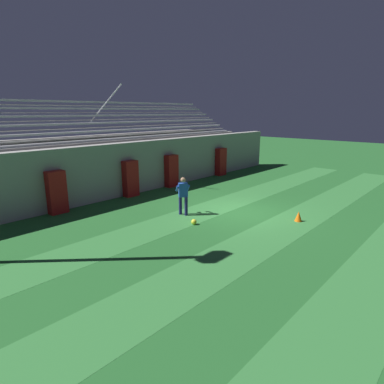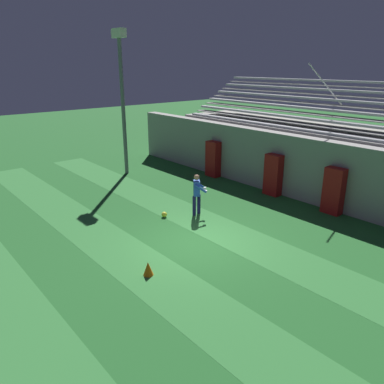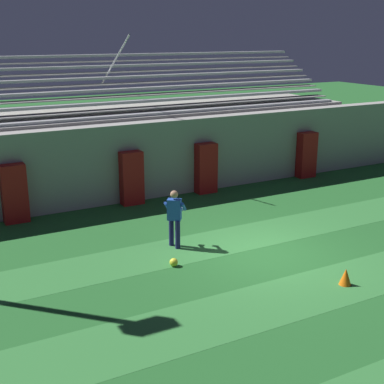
% 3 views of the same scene
% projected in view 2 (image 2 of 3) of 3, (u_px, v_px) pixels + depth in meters
% --- Properties ---
extents(ground_plane, '(80.00, 80.00, 0.00)m').
position_uv_depth(ground_plane, '(197.00, 243.00, 12.72)').
color(ground_plane, '#236028').
extents(turf_stripe_near, '(28.00, 1.84, 0.01)m').
position_uv_depth(turf_stripe_near, '(11.00, 316.00, 9.03)').
color(turf_stripe_near, '#337A38').
rests_on(turf_stripe_near, ground).
extents(turf_stripe_mid, '(28.00, 1.84, 0.01)m').
position_uv_depth(turf_stripe_mid, '(140.00, 265.00, 11.29)').
color(turf_stripe_mid, '#337A38').
rests_on(turf_stripe_mid, ground).
extents(turf_stripe_far, '(28.00, 1.84, 0.01)m').
position_uv_depth(turf_stripe_far, '(226.00, 232.00, 13.55)').
color(turf_stripe_far, '#337A38').
rests_on(turf_stripe_far, ground).
extents(back_wall, '(24.00, 0.60, 2.80)m').
position_uv_depth(back_wall, '(310.00, 170.00, 16.26)').
color(back_wall, '#999691').
rests_on(back_wall, ground).
extents(padding_pillar_gate_left, '(0.78, 0.44, 1.90)m').
position_uv_depth(padding_pillar_gate_left, '(273.00, 175.00, 17.15)').
color(padding_pillar_gate_left, maroon).
rests_on(padding_pillar_gate_left, ground).
extents(padding_pillar_gate_right, '(0.78, 0.44, 1.90)m').
position_uv_depth(padding_pillar_gate_right, '(334.00, 191.00, 14.98)').
color(padding_pillar_gate_right, maroon).
rests_on(padding_pillar_gate_right, ground).
extents(padding_pillar_far_left, '(0.78, 0.44, 1.90)m').
position_uv_depth(padding_pillar_far_left, '(213.00, 159.00, 20.02)').
color(padding_pillar_far_left, maroon).
rests_on(padding_pillar_far_left, ground).
extents(bleacher_stand, '(18.00, 4.75, 5.83)m').
position_uv_depth(bleacher_stand, '(342.00, 158.00, 17.88)').
color(bleacher_stand, '#999691').
rests_on(bleacher_stand, ground).
extents(floodlight_pole, '(0.90, 0.36, 7.44)m').
position_uv_depth(floodlight_pole, '(122.00, 85.00, 19.35)').
color(floodlight_pole, slate).
rests_on(floodlight_pole, ground).
extents(goalkeeper, '(0.74, 0.72, 1.67)m').
position_uv_depth(goalkeeper, '(197.00, 192.00, 14.84)').
color(goalkeeper, '#19194C').
rests_on(goalkeeper, ground).
extents(soccer_ball, '(0.22, 0.22, 0.22)m').
position_uv_depth(soccer_ball, '(164.00, 215.00, 14.83)').
color(soccer_ball, yellow).
rests_on(soccer_ball, ground).
extents(traffic_cone, '(0.30, 0.30, 0.42)m').
position_uv_depth(traffic_cone, '(148.00, 269.00, 10.72)').
color(traffic_cone, orange).
rests_on(traffic_cone, ground).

